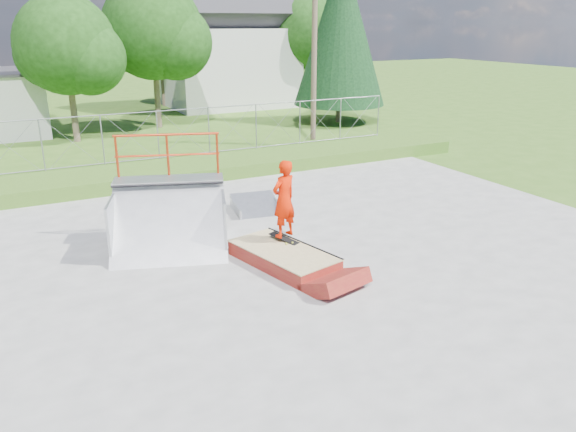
{
  "coord_description": "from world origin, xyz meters",
  "views": [
    {
      "loc": [
        -5.14,
        -10.1,
        5.36
      ],
      "look_at": [
        0.49,
        0.86,
        1.1
      ],
      "focal_mm": 35.0,
      "sensor_mm": 36.0,
      "label": 1
    }
  ],
  "objects_px": {
    "grind_box": "(283,257)",
    "skater": "(284,202)",
    "quarter_pipe": "(168,198)",
    "flat_bank_ramp": "(256,206)"
  },
  "relations": [
    {
      "from": "grind_box",
      "to": "skater",
      "type": "distance_m",
      "value": 1.3
    },
    {
      "from": "quarter_pipe",
      "to": "flat_bank_ramp",
      "type": "height_order",
      "value": "quarter_pipe"
    },
    {
      "from": "quarter_pipe",
      "to": "grind_box",
      "type": "bearing_deg",
      "value": -26.23
    },
    {
      "from": "flat_bank_ramp",
      "to": "skater",
      "type": "relative_size",
      "value": 0.76
    },
    {
      "from": "flat_bank_ramp",
      "to": "skater",
      "type": "bearing_deg",
      "value": -93.65
    },
    {
      "from": "grind_box",
      "to": "skater",
      "type": "bearing_deg",
      "value": 47.87
    },
    {
      "from": "grind_box",
      "to": "skater",
      "type": "height_order",
      "value": "skater"
    },
    {
      "from": "flat_bank_ramp",
      "to": "skater",
      "type": "height_order",
      "value": "skater"
    },
    {
      "from": "quarter_pipe",
      "to": "flat_bank_ramp",
      "type": "xyz_separation_m",
      "value": [
        3.11,
        1.78,
        -1.16
      ]
    },
    {
      "from": "grind_box",
      "to": "quarter_pipe",
      "type": "distance_m",
      "value": 3.14
    }
  ]
}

